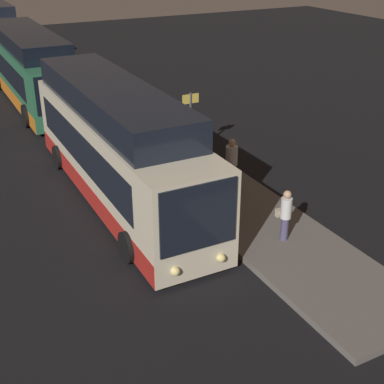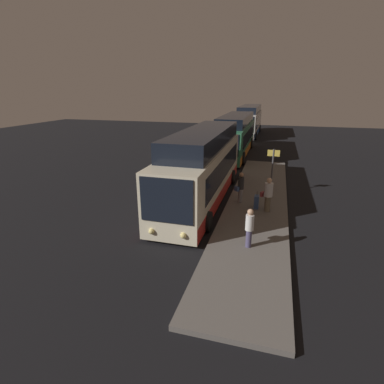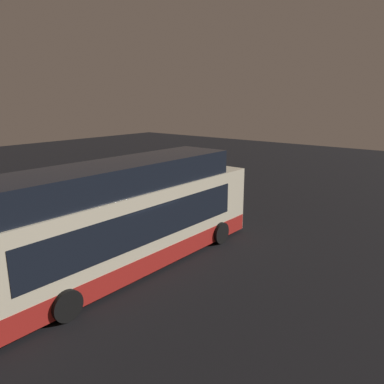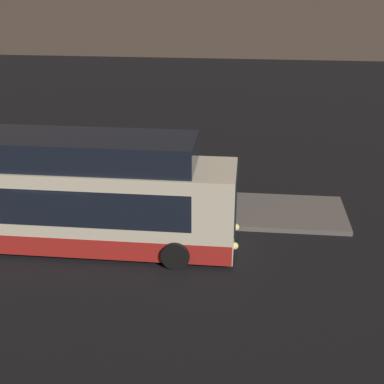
# 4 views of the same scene
# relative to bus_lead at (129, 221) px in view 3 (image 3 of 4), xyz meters

# --- Properties ---
(ground) EXTENTS (80.00, 80.00, 0.00)m
(ground) POSITION_rel_bus_lead_xyz_m (0.09, -0.02, -1.76)
(ground) COLOR black
(platform) EXTENTS (20.00, 3.17, 0.18)m
(platform) POSITION_rel_bus_lead_xyz_m (0.09, 3.16, -1.67)
(platform) COLOR #605B56
(platform) RESTS_ON ground
(bus_lead) EXTENTS (11.65, 2.75, 3.95)m
(bus_lead) POSITION_rel_bus_lead_xyz_m (0.00, 0.00, 0.00)
(bus_lead) COLOR beige
(bus_lead) RESTS_ON ground
(passenger_boarding) EXTENTS (0.50, 0.33, 1.60)m
(passenger_boarding) POSITION_rel_bus_lead_xyz_m (5.28, 3.17, -0.71)
(passenger_boarding) COLOR #4C476B
(passenger_boarding) RESTS_ON platform
(passenger_waiting) EXTENTS (0.56, 0.57, 1.68)m
(passenger_waiting) POSITION_rel_bus_lead_xyz_m (0.47, 2.23, -0.66)
(passenger_waiting) COLOR gray
(passenger_waiting) RESTS_ON platform
(passenger_with_bags) EXTENTS (0.57, 0.69, 1.76)m
(passenger_with_bags) POSITION_rel_bus_lead_xyz_m (1.35, 3.71, -0.64)
(passenger_with_bags) COLOR #6B604C
(passenger_with_bags) RESTS_ON platform
(suitcase) EXTENTS (0.40, 0.24, 0.93)m
(suitcase) POSITION_rel_bus_lead_xyz_m (1.10, 3.16, -1.23)
(suitcase) COLOR #334C7F
(suitcase) RESTS_ON platform
(sign_post) EXTENTS (0.10, 0.70, 2.58)m
(sign_post) POSITION_rel_bus_lead_xyz_m (-1.93, 3.79, 0.01)
(sign_post) COLOR #4C4C51
(sign_post) RESTS_ON platform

